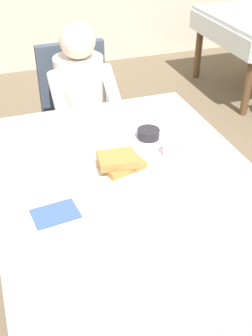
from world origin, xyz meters
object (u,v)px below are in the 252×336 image
at_px(chair_diner, 77,107).
at_px(knife_right_of_plate, 161,164).
at_px(dining_table_main, 130,198).
at_px(cup_coffee, 173,148).
at_px(fork_left_of_plate, 77,180).
at_px(plate_breakfast, 119,168).
at_px(bowl_butter, 148,134).
at_px(spoon_near_edge, 133,211).
at_px(diner_person, 82,97).
at_px(breakfast_stack, 120,162).

height_order(chair_diner, knife_right_of_plate, chair_diner).
bearing_deg(knife_right_of_plate, chair_diner, 2.72).
xyz_separation_m(dining_table_main, knife_right_of_plate, (0.17, 0.07, 0.09)).
bearing_deg(cup_coffee, fork_left_of_plate, -174.35).
bearing_deg(knife_right_of_plate, cup_coffee, -61.99).
distance_m(plate_breakfast, bowl_butter, 0.31).
relative_size(plate_breakfast, spoon_near_edge, 1.87).
distance_m(diner_person, plate_breakfast, 0.93).
xyz_separation_m(dining_table_main, fork_left_of_plate, (-0.21, 0.07, 0.09)).
xyz_separation_m(dining_table_main, diner_person, (0.04, 1.01, 0.02)).
relative_size(chair_diner, diner_person, 0.83).
xyz_separation_m(chair_diner, bowl_butter, (0.16, -0.86, 0.23)).
relative_size(diner_person, knife_right_of_plate, 5.60).
xyz_separation_m(chair_diner, fork_left_of_plate, (-0.25, -1.10, 0.21)).
xyz_separation_m(breakfast_stack, cup_coffee, (0.26, 0.03, -0.00)).
height_order(breakfast_stack, spoon_near_edge, breakfast_stack).
relative_size(dining_table_main, plate_breakfast, 5.44).
xyz_separation_m(breakfast_stack, spoon_near_edge, (-0.04, -0.27, -0.04)).
bearing_deg(breakfast_stack, dining_table_main, -77.73).
xyz_separation_m(knife_right_of_plate, spoon_near_edge, (-0.23, -0.26, 0.00)).
bearing_deg(diner_person, plate_breakfast, 86.06).
bearing_deg(cup_coffee, breakfast_stack, -172.66).
bearing_deg(bowl_butter, plate_breakfast, -135.95).
distance_m(plate_breakfast, breakfast_stack, 0.04).
height_order(cup_coffee, knife_right_of_plate, cup_coffee).
bearing_deg(knife_right_of_plate, diner_person, 3.81).
bearing_deg(breakfast_stack, bowl_butter, 45.28).
height_order(bowl_butter, fork_left_of_plate, bowl_butter).
relative_size(breakfast_stack, knife_right_of_plate, 1.05).
xyz_separation_m(dining_table_main, plate_breakfast, (-0.02, 0.09, 0.10)).
height_order(diner_person, fork_left_of_plate, diner_person).
distance_m(chair_diner, breakfast_stack, 1.12).
distance_m(bowl_butter, spoon_near_edge, 0.56).
height_order(chair_diner, plate_breakfast, chair_diner).
relative_size(plate_breakfast, bowl_butter, 2.55).
height_order(plate_breakfast, knife_right_of_plate, plate_breakfast).
distance_m(chair_diner, knife_right_of_plate, 1.12).
xyz_separation_m(cup_coffee, spoon_near_edge, (-0.30, -0.31, -0.04)).
relative_size(breakfast_stack, spoon_near_edge, 1.41).
relative_size(cup_coffee, fork_left_of_plate, 0.63).
height_order(chair_diner, spoon_near_edge, chair_diner).
bearing_deg(dining_table_main, diner_person, 87.49).
xyz_separation_m(plate_breakfast, breakfast_stack, (0.00, -0.01, 0.04)).
distance_m(plate_breakfast, spoon_near_edge, 0.28).
bearing_deg(cup_coffee, plate_breakfast, -174.61).
xyz_separation_m(diner_person, cup_coffee, (0.20, -0.89, 0.11)).
height_order(dining_table_main, plate_breakfast, plate_breakfast).
distance_m(chair_diner, diner_person, 0.21).
relative_size(fork_left_of_plate, knife_right_of_plate, 0.90).
distance_m(breakfast_stack, spoon_near_edge, 0.28).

